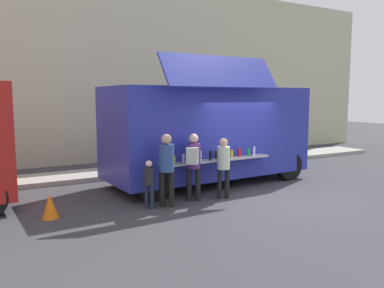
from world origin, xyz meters
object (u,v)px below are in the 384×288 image
food_truck_main (209,131)px  customer_mid_with_backpack (193,160)px  traffic_cone_orange (50,206)px  customer_front_ordering (223,163)px  customer_rear_waiting (167,164)px  child_near_queue (149,180)px  trash_bin (265,151)px

food_truck_main → customer_mid_with_backpack: bearing=-134.8°
traffic_cone_orange → customer_front_ordering: size_ratio=0.35×
customer_rear_waiting → food_truck_main: bearing=-14.4°
customer_front_ordering → customer_rear_waiting: bearing=103.7°
customer_rear_waiting → child_near_queue: 0.57m
customer_front_ordering → customer_rear_waiting: (-1.63, 0.02, 0.11)m
trash_bin → customer_rear_waiting: (-6.49, -4.10, 0.63)m
food_truck_main → child_near_queue: 3.35m
traffic_cone_orange → trash_bin: bearing=21.9°
customer_rear_waiting → customer_front_ordering: bearing=-53.0°
trash_bin → customer_rear_waiting: bearing=-147.7°
traffic_cone_orange → customer_mid_with_backpack: size_ratio=0.32×
trash_bin → customer_front_ordering: bearing=-139.7°
food_truck_main → customer_front_ordering: (-0.67, -1.80, -0.65)m
food_truck_main → traffic_cone_orange: food_truck_main is taller
child_near_queue → trash_bin: bearing=-2.3°
trash_bin → food_truck_main: bearing=-151.0°
traffic_cone_orange → customer_rear_waiting: customer_rear_waiting is taller
food_truck_main → child_near_queue: bearing=-150.5°
customer_mid_with_backpack → customer_front_ordering: bearing=-65.1°
customer_front_ordering → traffic_cone_orange: bearing=98.3°
customer_front_ordering → customer_rear_waiting: customer_rear_waiting is taller
trash_bin → customer_mid_with_backpack: bearing=-145.1°
traffic_cone_orange → child_near_queue: (2.19, -0.37, 0.42)m
trash_bin → child_near_queue: (-6.92, -4.04, 0.27)m
trash_bin → customer_rear_waiting: customer_rear_waiting is taller
customer_front_ordering → customer_rear_waiting: size_ratio=0.90×
traffic_cone_orange → child_near_queue: child_near_queue is taller
traffic_cone_orange → child_near_queue: 2.26m
customer_front_ordering → child_near_queue: size_ratio=1.37×
customer_front_ordering → child_near_queue: 2.08m
child_near_queue → customer_mid_with_backpack: bearing=-28.9°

